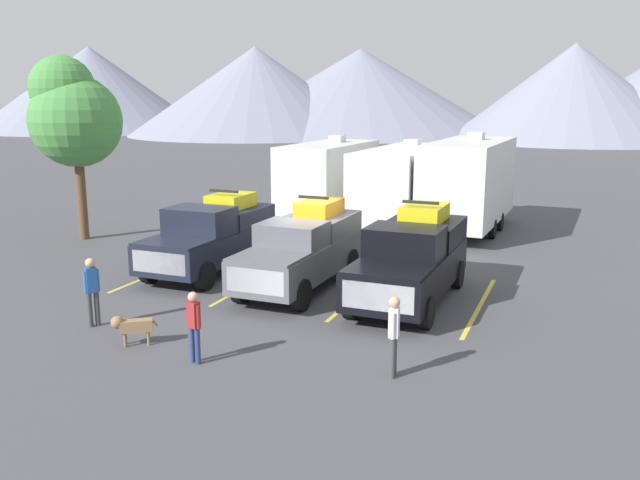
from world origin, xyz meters
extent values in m
plane|color=#47474C|center=(0.00, 0.00, 0.00)|extent=(240.00, 240.00, 0.00)
cube|color=black|center=(-3.55, -0.06, 0.86)|extent=(2.15, 5.37, 0.89)
cube|color=black|center=(-3.58, -1.98, 1.35)|extent=(2.02, 1.52, 0.08)
cube|color=black|center=(-3.56, -0.54, 1.73)|extent=(1.97, 1.41, 0.84)
cube|color=slate|center=(-3.57, -1.10, 1.77)|extent=(1.83, 0.26, 0.62)
cube|color=black|center=(-3.53, 1.38, 1.59)|extent=(2.07, 2.48, 0.56)
cube|color=silver|center=(-3.59, -2.70, 0.91)|extent=(1.77, 0.08, 0.62)
cylinder|color=black|center=(-2.62, -1.89, 0.42)|extent=(0.29, 0.85, 0.84)
cylinder|color=black|center=(-4.53, -1.86, 0.42)|extent=(0.29, 0.85, 0.84)
cylinder|color=black|center=(-2.57, 1.74, 0.42)|extent=(0.29, 0.85, 0.84)
cylinder|color=black|center=(-4.49, 1.77, 0.42)|extent=(0.29, 0.85, 0.84)
cube|color=yellow|center=(-3.53, 1.38, 2.09)|extent=(1.16, 1.59, 0.45)
cylinder|color=black|center=(-3.07, 0.84, 2.08)|extent=(0.19, 0.44, 0.44)
cylinder|color=black|center=(-4.01, 0.85, 2.08)|extent=(0.19, 0.44, 0.44)
cylinder|color=black|center=(-3.06, 1.92, 2.08)|extent=(0.19, 0.44, 0.44)
cylinder|color=black|center=(-3.99, 1.93, 2.08)|extent=(0.19, 0.44, 0.44)
cube|color=black|center=(-3.54, 0.94, 2.46)|extent=(1.04, 0.09, 0.08)
cube|color=#595B60|center=(-0.13, -0.72, 0.88)|extent=(1.97, 5.55, 0.91)
cube|color=#595B60|center=(-0.16, -2.71, 1.38)|extent=(1.85, 1.57, 0.08)
cube|color=#595B60|center=(-0.14, -1.21, 1.69)|extent=(1.81, 1.46, 0.70)
cube|color=slate|center=(-0.15, -1.79, 1.72)|extent=(1.68, 0.22, 0.52)
cube|color=#595B60|center=(-0.11, 0.77, 1.64)|extent=(1.90, 2.57, 0.60)
cube|color=silver|center=(-0.17, -3.45, 0.93)|extent=(1.62, 0.08, 0.64)
cylinder|color=black|center=(0.72, -2.61, 0.43)|extent=(0.29, 0.86, 0.85)
cylinder|color=black|center=(-1.03, -2.59, 0.43)|extent=(0.29, 0.86, 0.85)
cylinder|color=black|center=(0.77, 1.15, 0.43)|extent=(0.29, 0.86, 0.85)
cylinder|color=black|center=(-0.98, 1.17, 0.43)|extent=(0.29, 0.86, 0.85)
cube|color=orange|center=(-0.11, 0.77, 2.16)|extent=(1.07, 1.64, 0.45)
cylinder|color=black|center=(0.31, 0.21, 2.16)|extent=(0.19, 0.44, 0.44)
cylinder|color=black|center=(-0.55, 0.22, 2.16)|extent=(0.19, 0.44, 0.44)
cylinder|color=black|center=(0.32, 1.33, 2.16)|extent=(0.19, 0.44, 0.44)
cylinder|color=black|center=(-0.53, 1.34, 2.16)|extent=(0.19, 0.44, 0.44)
cube|color=black|center=(-0.12, 0.32, 2.54)|extent=(0.95, 0.09, 0.08)
cube|color=black|center=(3.14, -0.82, 0.88)|extent=(2.13, 5.63, 0.95)
cube|color=black|center=(3.12, -2.84, 1.39)|extent=(2.00, 1.59, 0.08)
cube|color=black|center=(3.13, -1.32, 1.76)|extent=(1.96, 1.48, 0.82)
cube|color=slate|center=(3.13, -1.91, 1.80)|extent=(1.82, 0.25, 0.60)
cube|color=black|center=(3.16, 0.69, 1.67)|extent=(2.05, 2.60, 0.64)
cube|color=silver|center=(3.11, -3.59, 0.93)|extent=(1.75, 0.08, 0.67)
cylinder|color=black|center=(4.07, -2.74, 0.40)|extent=(0.29, 0.81, 0.81)
cylinder|color=black|center=(2.17, -2.71, 0.40)|extent=(0.29, 0.81, 0.81)
cylinder|color=black|center=(4.11, 1.07, 0.40)|extent=(0.29, 0.81, 0.81)
cylinder|color=black|center=(2.22, 1.10, 0.40)|extent=(0.29, 0.81, 0.81)
cube|color=yellow|center=(3.16, 0.69, 2.22)|extent=(1.16, 1.66, 0.45)
cylinder|color=black|center=(3.62, 0.12, 2.21)|extent=(0.19, 0.44, 0.44)
cylinder|color=black|center=(2.69, 0.13, 2.21)|extent=(0.19, 0.44, 0.44)
cylinder|color=black|center=(3.63, 1.25, 2.21)|extent=(0.19, 0.44, 0.44)
cylinder|color=black|center=(2.70, 1.26, 2.21)|extent=(0.19, 0.44, 0.44)
cube|color=black|center=(3.15, 0.23, 2.59)|extent=(1.03, 0.09, 0.08)
cube|color=gold|center=(-5.02, -0.46, 0.00)|extent=(0.12, 5.50, 0.01)
cube|color=gold|center=(-1.67, -0.46, 0.00)|extent=(0.12, 5.50, 0.01)
cube|color=gold|center=(1.67, -0.46, 0.00)|extent=(0.12, 5.50, 0.01)
cube|color=gold|center=(5.02, -0.46, 0.00)|extent=(0.12, 5.50, 0.01)
cube|color=silver|center=(-3.45, 10.23, 1.96)|extent=(2.78, 6.46, 2.87)
cube|color=brown|center=(-4.72, 10.28, 2.11)|extent=(0.27, 6.10, 0.24)
cube|color=silver|center=(-3.41, 11.18, 3.55)|extent=(0.63, 0.72, 0.30)
cube|color=#333333|center=(-3.60, 6.45, 0.32)|extent=(0.17, 1.20, 0.12)
cylinder|color=black|center=(-2.32, 9.42, 0.38)|extent=(0.25, 0.77, 0.76)
cylinder|color=black|center=(-4.64, 9.52, 0.38)|extent=(0.25, 0.77, 0.76)
cylinder|color=black|center=(-2.25, 10.95, 0.38)|extent=(0.25, 0.77, 0.76)
cylinder|color=black|center=(-4.58, 11.04, 0.38)|extent=(0.25, 0.77, 0.76)
cube|color=white|center=(0.28, 9.39, 1.94)|extent=(2.87, 7.35, 2.83)
cube|color=#595960|center=(-1.02, 9.45, 2.08)|extent=(0.30, 6.95, 0.24)
cube|color=silver|center=(0.32, 10.48, 3.51)|extent=(0.63, 0.72, 0.30)
cube|color=#333333|center=(0.10, 5.18, 0.32)|extent=(0.17, 1.20, 0.12)
cylinder|color=black|center=(1.42, 8.48, 0.38)|extent=(0.25, 0.77, 0.76)
cylinder|color=black|center=(-0.94, 8.57, 0.38)|extent=(0.25, 0.77, 0.76)
cylinder|color=black|center=(1.49, 10.21, 0.38)|extent=(0.25, 0.77, 0.76)
cylinder|color=black|center=(-0.87, 10.31, 0.38)|extent=(0.25, 0.77, 0.76)
cube|color=silver|center=(2.97, 9.37, 2.13)|extent=(2.88, 7.16, 3.19)
cube|color=brown|center=(1.67, 9.42, 2.29)|extent=(0.30, 6.77, 0.24)
cube|color=silver|center=(3.01, 10.43, 3.87)|extent=(0.63, 0.72, 0.30)
cube|color=#333333|center=(2.80, 5.24, 0.32)|extent=(0.17, 1.20, 0.12)
cylinder|color=black|center=(4.13, 8.48, 0.38)|extent=(0.25, 0.77, 0.76)
cylinder|color=black|center=(1.75, 8.57, 0.38)|extent=(0.25, 0.77, 0.76)
cylinder|color=black|center=(4.20, 10.17, 0.38)|extent=(0.25, 0.77, 0.76)
cylinder|color=black|center=(1.82, 10.27, 0.38)|extent=(0.25, 0.77, 0.76)
cylinder|color=#3F3F42|center=(-3.55, -5.65, 0.43)|extent=(0.13, 0.13, 0.86)
cylinder|color=#3F3F42|center=(-3.44, -5.51, 0.43)|extent=(0.13, 0.13, 0.86)
cube|color=#2659A5|center=(-3.49, -5.58, 1.17)|extent=(0.31, 0.32, 0.61)
sphere|color=tan|center=(-3.49, -5.58, 1.59)|extent=(0.23, 0.23, 0.23)
cylinder|color=#2659A5|center=(-3.58, -5.69, 1.14)|extent=(0.10, 0.10, 0.55)
cylinder|color=#2659A5|center=(-3.41, -5.47, 1.14)|extent=(0.10, 0.10, 0.55)
cylinder|color=navy|center=(0.13, -6.67, 0.39)|extent=(0.11, 0.11, 0.79)
cylinder|color=navy|center=(-0.03, -6.63, 0.39)|extent=(0.11, 0.11, 0.79)
cube|color=maroon|center=(0.05, -6.65, 1.07)|extent=(0.27, 0.23, 0.56)
sphere|color=tan|center=(0.05, -6.65, 1.45)|extent=(0.21, 0.21, 0.21)
cylinder|color=maroon|center=(0.17, -6.68, 1.04)|extent=(0.09, 0.09, 0.50)
cylinder|color=maroon|center=(-0.07, -6.62, 1.04)|extent=(0.09, 0.09, 0.50)
cylinder|color=#3F3F42|center=(4.09, -5.69, 0.42)|extent=(0.12, 0.12, 0.84)
cylinder|color=#3F3F42|center=(4.11, -5.86, 0.42)|extent=(0.12, 0.12, 0.84)
cube|color=silver|center=(4.10, -5.77, 1.14)|extent=(0.22, 0.27, 0.60)
sphere|color=tan|center=(4.10, -5.77, 1.55)|extent=(0.23, 0.23, 0.23)
cylinder|color=silver|center=(4.09, -5.64, 1.11)|extent=(0.10, 0.10, 0.54)
cylinder|color=silver|center=(4.12, -5.90, 1.11)|extent=(0.10, 0.10, 0.54)
cube|color=olive|center=(-1.74, -6.24, 0.45)|extent=(0.75, 0.63, 0.27)
sphere|color=olive|center=(-2.08, -6.46, 0.56)|extent=(0.29, 0.29, 0.29)
cylinder|color=olive|center=(-1.41, -6.01, 0.51)|extent=(0.15, 0.12, 0.20)
cylinder|color=olive|center=(-1.91, -6.45, 0.16)|extent=(0.06, 0.06, 0.32)
cylinder|color=olive|center=(-2.01, -6.31, 0.16)|extent=(0.06, 0.06, 0.32)
cylinder|color=olive|center=(-1.48, -6.17, 0.16)|extent=(0.06, 0.06, 0.32)
cylinder|color=olive|center=(-1.58, -6.02, 0.16)|extent=(0.06, 0.06, 0.32)
cylinder|color=brown|center=(-10.72, 2.44, 1.84)|extent=(0.36, 0.36, 3.69)
sphere|color=#478C42|center=(-10.72, 2.44, 4.56)|extent=(3.47, 3.47, 3.47)
sphere|color=#478C42|center=(-11.08, 2.26, 5.77)|extent=(2.43, 2.43, 2.43)
cone|color=gray|center=(-66.17, 68.77, 6.46)|extent=(35.50, 35.50, 12.91)
cone|color=gray|center=(-36.49, 67.50, 6.04)|extent=(35.44, 35.44, 12.08)
cone|color=gray|center=(-23.85, 75.72, 5.98)|extent=(41.73, 41.73, 11.97)
cone|color=gray|center=(5.00, 71.59, 5.85)|extent=(30.35, 30.35, 11.70)
camera|label=1|loc=(7.41, -17.97, 5.54)|focal=37.61mm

